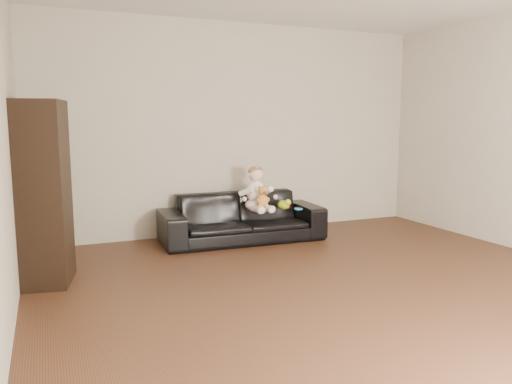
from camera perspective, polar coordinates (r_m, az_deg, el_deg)
name	(u,v)px	position (r m, az deg, el deg)	size (l,w,h in m)	color
floor	(363,302)	(4.11, 12.11, -12.15)	(5.50, 5.50, 0.00)	#462919
wall_back	(238,129)	(6.30, -2.07, 7.18)	(5.00, 5.00, 0.00)	#B4AA97
sofa	(242,217)	(5.89, -1.63, -2.92)	(1.89, 0.74, 0.55)	black
cabinet	(43,193)	(4.65, -23.18, -0.15)	(0.40, 0.55, 1.59)	black
shelf_item	(43,152)	(4.61, -23.19, 4.25)	(0.18, 0.25, 0.28)	silver
baby	(256,191)	(5.79, 0.06, 0.08)	(0.40, 0.47, 0.52)	silver
teddy_bear	(263,197)	(5.66, 0.78, -0.59)	(0.14, 0.15, 0.25)	#C48738
toy_green	(284,205)	(5.91, 3.16, -1.48)	(0.13, 0.16, 0.11)	#B2CF18
toy_rattle	(287,206)	(5.94, 3.61, -1.66)	(0.06, 0.06, 0.06)	red
toy_blue_disc	(298,209)	(5.93, 4.86, -1.94)	(0.10, 0.10, 0.01)	#1789BF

